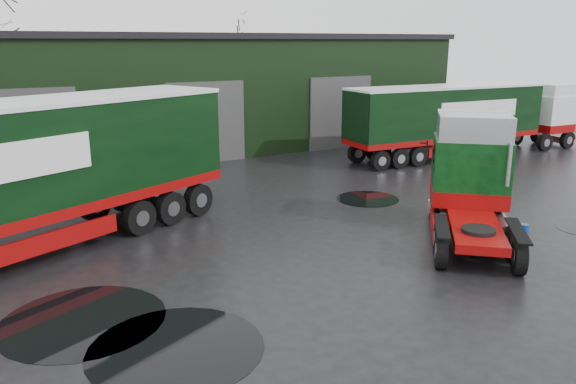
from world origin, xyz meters
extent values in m
plane|color=black|center=(0.00, 0.00, 0.00)|extent=(100.00, 100.00, 0.00)
cube|color=black|center=(2.00, 20.00, 3.00)|extent=(32.00, 12.00, 6.00)
cube|color=black|center=(2.00, 20.00, 6.15)|extent=(32.40, 12.40, 0.30)
cylinder|color=#072FA5|center=(6.72, -1.03, 0.14)|extent=(0.31, 0.31, 0.28)
cylinder|color=black|center=(-5.14, -2.26, 0.00)|extent=(3.52, 3.52, 0.01)
cylinder|color=black|center=(4.85, 4.61, 0.00)|extent=(2.41, 2.41, 0.01)
cylinder|color=black|center=(-6.54, -0.14, 0.00)|extent=(3.57, 3.57, 0.01)
camera|label=1|loc=(-8.12, -12.00, 5.90)|focal=35.00mm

